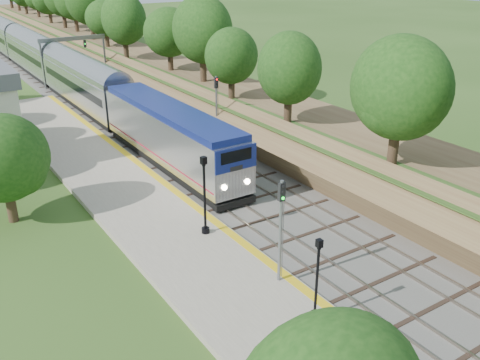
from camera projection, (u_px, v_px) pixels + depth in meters
ground at (386, 314)px, 25.59m from camera, size 320.00×320.00×0.00m
trackbed at (63, 78)px, 72.70m from camera, size 9.50×170.00×0.28m
platform at (148, 212)px, 35.20m from camera, size 6.40×68.00×0.38m
yellow_stripe at (186, 199)px, 36.56m from camera, size 0.55×68.00×0.01m
embankment at (120, 58)px, 76.16m from camera, size 10.64×170.00×11.70m
signal_gantry at (73, 48)px, 67.21m from camera, size 8.40×0.38×6.20m
trees_behind_platform at (26, 147)px, 34.07m from camera, size 7.82×53.32×7.21m
train at (35, 57)px, 74.78m from camera, size 3.19×106.06×4.69m
lamppost_mid at (317, 284)px, 24.06m from camera, size 0.41×0.41×4.11m
lamppost_far at (205, 200)px, 31.36m from camera, size 0.48×0.48×4.89m
signal_platform at (281, 221)px, 26.25m from camera, size 0.33×0.26×5.59m
signal_farside at (216, 102)px, 47.29m from camera, size 0.32×0.26×5.90m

